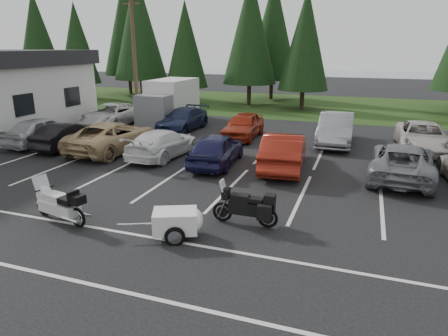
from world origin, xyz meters
TOP-DOWN VIEW (x-y plane):
  - ground at (0.00, 0.00)m, footprint 120.00×120.00m
  - grass_strip at (0.00, 24.00)m, footprint 80.00×16.00m
  - lake_water at (4.00, 55.00)m, footprint 70.00×50.00m
  - utility_pole at (-10.00, 12.00)m, footprint 1.60×0.26m
  - box_truck at (-8.00, 12.50)m, footprint 2.40×5.60m
  - stall_markings at (0.00, 2.00)m, footprint 32.00×16.00m
  - conifer_0 at (-28.00, 22.50)m, footprint 4.58×4.58m
  - conifer_1 at (-22.00, 21.20)m, footprint 3.96×3.96m
  - conifer_2 at (-16.00, 22.80)m, footprint 5.10×5.10m
  - conifer_3 at (-10.50, 21.40)m, footprint 3.87×3.87m
  - conifer_4 at (-5.00, 22.90)m, footprint 4.80×4.80m
  - conifer_5 at (0.00, 21.60)m, footprint 4.14×4.14m
  - conifer_back_a at (-20.00, 27.00)m, footprint 5.28×5.28m
  - conifer_back_b at (-4.00, 27.50)m, footprint 4.97×4.97m
  - car_near_0 at (-11.32, 4.38)m, footprint 1.90×4.55m
  - car_near_1 at (-9.47, 4.14)m, footprint 1.46×4.10m
  - car_near_2 at (-6.87, 4.41)m, footprint 2.77×5.59m
  - car_near_3 at (-3.95, 4.27)m, footprint 2.25×4.74m
  - car_near_4 at (-1.06, 3.86)m, footprint 2.00×4.42m
  - car_near_5 at (1.92, 4.29)m, footprint 2.16×4.99m
  - car_near_6 at (6.68, 4.53)m, footprint 2.79×5.34m
  - car_far_0 at (-10.89, 10.05)m, footprint 2.84×5.51m
  - car_far_1 at (-5.78, 10.40)m, footprint 2.13×4.80m
  - car_far_2 at (-1.51, 9.53)m, footprint 1.78×4.34m
  - car_far_3 at (3.68, 9.76)m, footprint 1.87×5.09m
  - car_far_4 at (7.97, 9.77)m, footprint 2.46×5.19m
  - touring_motorcycle at (-3.44, -3.45)m, footprint 2.57×1.26m
  - cargo_trailer at (0.36, -3.24)m, footprint 2.01×1.61m
  - adventure_motorcycle at (1.95, -1.80)m, footprint 2.25×0.80m

SIDE VIEW (x-z plane):
  - ground at x=0.00m, z-range 0.00..0.00m
  - lake_water at x=4.00m, z-range -0.01..0.01m
  - stall_markings at x=0.00m, z-range 0.00..0.01m
  - grass_strip at x=0.00m, z-range 0.00..0.01m
  - cargo_trailer at x=0.36m, z-range 0.00..0.81m
  - car_near_3 at x=-3.95m, z-range 0.00..1.33m
  - car_near_1 at x=-9.47m, z-range 0.00..1.35m
  - adventure_motorcycle at x=1.95m, z-range 0.00..1.37m
  - touring_motorcycle at x=-3.44m, z-range 0.00..1.37m
  - car_far_1 at x=-5.78m, z-range 0.00..1.37m
  - car_far_4 at x=7.97m, z-range 0.00..1.43m
  - car_near_6 at x=6.68m, z-range 0.00..1.44m
  - car_near_4 at x=-1.06m, z-range 0.00..1.47m
  - car_far_2 at x=-1.51m, z-range 0.00..1.48m
  - car_far_0 at x=-10.89m, z-range 0.00..1.49m
  - car_near_2 at x=-6.87m, z-range 0.00..1.52m
  - car_near_0 at x=-11.32m, z-range 0.00..1.54m
  - car_near_5 at x=1.92m, z-range 0.00..1.60m
  - car_far_3 at x=3.68m, z-range 0.00..1.67m
  - box_truck at x=-8.00m, z-range 0.00..2.90m
  - utility_pole at x=-10.00m, z-range 0.20..9.20m
  - conifer_3 at x=-10.50m, z-range 0.76..9.78m
  - conifer_1 at x=-22.00m, z-range 0.78..10.00m
  - conifer_5 at x=0.00m, z-range 0.81..10.45m
  - conifer_0 at x=-28.00m, z-range 0.90..11.56m
  - conifer_4 at x=-5.00m, z-range 0.95..12.12m
  - conifer_back_b at x=-4.00m, z-range 0.98..12.56m
  - conifer_2 at x=-16.00m, z-range 1.01..12.90m
  - conifer_back_a at x=-20.00m, z-range 1.04..13.34m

